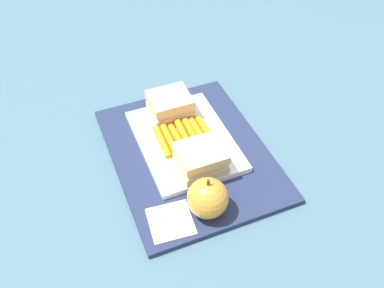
{
  "coord_description": "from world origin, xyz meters",
  "views": [
    {
      "loc": [
        0.51,
        -0.2,
        0.59
      ],
      "look_at": [
        0.01,
        0.0,
        0.04
      ],
      "focal_mm": 39.42,
      "sensor_mm": 36.0,
      "label": 1
    }
  ],
  "objects_px": {
    "apple": "(208,198)",
    "sandwich_half_left": "(170,105)",
    "sandwich_half_right": "(201,158)",
    "paper_napkin": "(171,221)",
    "food_tray": "(185,141)",
    "carrot_sticks_bundle": "(184,136)"
  },
  "relations": [
    {
      "from": "apple",
      "to": "sandwich_half_left",
      "type": "bearing_deg",
      "value": 174.43
    },
    {
      "from": "apple",
      "to": "sandwich_half_right",
      "type": "bearing_deg",
      "value": 164.38
    },
    {
      "from": "paper_napkin",
      "to": "food_tray",
      "type": "bearing_deg",
      "value": 151.41
    },
    {
      "from": "sandwich_half_left",
      "to": "carrot_sticks_bundle",
      "type": "height_order",
      "value": "sandwich_half_left"
    },
    {
      "from": "food_tray",
      "to": "apple",
      "type": "relative_size",
      "value": 2.91
    },
    {
      "from": "apple",
      "to": "paper_napkin",
      "type": "distance_m",
      "value": 0.07
    },
    {
      "from": "apple",
      "to": "food_tray",
      "type": "bearing_deg",
      "value": 171.77
    },
    {
      "from": "sandwich_half_left",
      "to": "paper_napkin",
      "type": "bearing_deg",
      "value": -20.12
    },
    {
      "from": "sandwich_half_left",
      "to": "carrot_sticks_bundle",
      "type": "distance_m",
      "value": 0.08
    },
    {
      "from": "sandwich_half_right",
      "to": "carrot_sticks_bundle",
      "type": "bearing_deg",
      "value": -179.77
    },
    {
      "from": "sandwich_half_right",
      "to": "apple",
      "type": "bearing_deg",
      "value": -15.62
    },
    {
      "from": "carrot_sticks_bundle",
      "to": "paper_napkin",
      "type": "relative_size",
      "value": 1.46
    },
    {
      "from": "food_tray",
      "to": "paper_napkin",
      "type": "height_order",
      "value": "food_tray"
    },
    {
      "from": "sandwich_half_left",
      "to": "apple",
      "type": "distance_m",
      "value": 0.24
    },
    {
      "from": "paper_napkin",
      "to": "apple",
      "type": "bearing_deg",
      "value": 88.66
    },
    {
      "from": "sandwich_half_left",
      "to": "paper_napkin",
      "type": "height_order",
      "value": "sandwich_half_left"
    },
    {
      "from": "food_tray",
      "to": "sandwich_half_right",
      "type": "bearing_deg",
      "value": 0.0
    },
    {
      "from": "food_tray",
      "to": "sandwich_half_left",
      "type": "relative_size",
      "value": 2.88
    },
    {
      "from": "sandwich_half_left",
      "to": "carrot_sticks_bundle",
      "type": "relative_size",
      "value": 0.78
    },
    {
      "from": "food_tray",
      "to": "sandwich_half_right",
      "type": "relative_size",
      "value": 2.88
    },
    {
      "from": "sandwich_half_left",
      "to": "carrot_sticks_bundle",
      "type": "bearing_deg",
      "value": -0.23
    },
    {
      "from": "sandwich_half_right",
      "to": "paper_napkin",
      "type": "relative_size",
      "value": 1.14
    }
  ]
}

